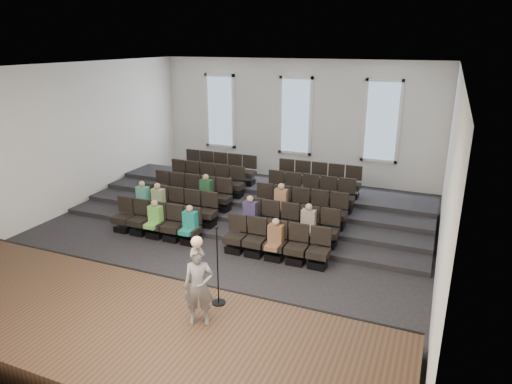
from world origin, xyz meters
TOP-DOWN VIEW (x-y plane):
  - ground at (0.00, 0.00)m, footprint 14.00×14.00m
  - ceiling at (0.00, 0.00)m, footprint 12.00×14.00m
  - wall_back at (0.00, 7.02)m, footprint 12.00×0.04m
  - wall_front at (0.00, -7.02)m, footprint 12.00×0.04m
  - wall_left at (-6.02, 0.00)m, footprint 0.04×14.00m
  - wall_right at (6.02, 0.00)m, footprint 0.04×14.00m
  - stage at (0.00, -5.10)m, footprint 11.80×3.60m
  - stage_lip at (0.00, -3.33)m, footprint 11.80×0.06m
  - risers at (0.00, 3.17)m, footprint 11.80×4.80m
  - seating_rows at (-0.00, 1.54)m, footprint 6.80×4.70m
  - windows at (0.00, 6.95)m, footprint 8.44×0.10m
  - audience at (-0.35, 0.34)m, footprint 6.05×2.64m
  - speaker at (1.86, -4.59)m, footprint 0.67×0.56m
  - mic_stand at (1.88, -3.85)m, footprint 0.29×0.29m

SIDE VIEW (x-z plane):
  - ground at x=0.00m, z-range 0.00..0.00m
  - risers at x=0.00m, z-range -0.10..0.50m
  - stage at x=0.00m, z-range 0.00..0.50m
  - stage_lip at x=0.00m, z-range -0.01..0.51m
  - seating_rows at x=0.00m, z-range -0.15..1.52m
  - audience at x=-0.35m, z-range 0.26..1.36m
  - mic_stand at x=1.88m, z-range 0.15..1.88m
  - speaker at x=1.86m, z-range 0.50..2.06m
  - wall_back at x=0.00m, z-range 0.00..5.00m
  - wall_front at x=0.00m, z-range 0.00..5.00m
  - wall_left at x=-6.02m, z-range 0.00..5.00m
  - wall_right at x=6.02m, z-range 0.00..5.00m
  - windows at x=0.00m, z-range 1.08..4.32m
  - ceiling at x=0.00m, z-range 5.00..5.02m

